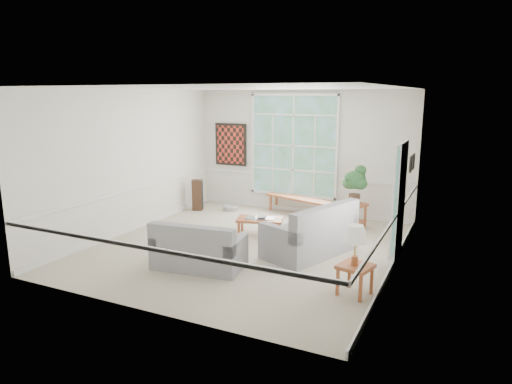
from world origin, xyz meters
TOP-DOWN VIEW (x-y plane):
  - floor at (0.00, 0.00)m, footprint 5.50×6.00m
  - ceiling at (0.00, 0.00)m, footprint 5.50×6.00m
  - wall_back at (0.00, 3.00)m, footprint 5.50×0.02m
  - wall_front at (0.00, -3.00)m, footprint 5.50×0.02m
  - wall_left at (-2.75, 0.00)m, footprint 0.02×6.00m
  - wall_right at (2.75, 0.00)m, footprint 0.02×6.00m
  - window_back at (-0.20, 2.96)m, footprint 2.30×0.08m
  - entry_door at (2.71, 0.60)m, footprint 0.08×0.90m
  - door_sidelight at (2.71, -0.03)m, footprint 0.08×0.26m
  - wall_art at (-1.95, 2.95)m, footprint 0.90×0.06m
  - wall_frame_near at (2.71, 1.75)m, footprint 0.04×0.26m
  - wall_frame_far at (2.71, 2.15)m, footprint 0.04×0.26m
  - loveseat_right at (1.22, 0.16)m, footprint 1.48×1.98m
  - loveseat_front at (-0.24, -1.32)m, footprint 1.59×0.96m
  - coffee_table at (-0.10, 0.80)m, footprint 1.06×0.77m
  - pewter_bowl at (-0.06, 0.79)m, footprint 0.37×0.37m
  - window_bench at (0.10, 2.65)m, footprint 1.87×0.88m
  - end_table at (1.49, 2.22)m, footprint 0.68×0.68m
  - houseplant at (1.53, 2.21)m, footprint 0.51×0.51m
  - side_table at (2.40, -1.26)m, footprint 0.55×0.55m
  - table_lamp at (2.38, -1.27)m, footprint 0.42×0.42m
  - pet_bed at (-1.65, 2.36)m, footprint 0.50×0.50m
  - floor_speaker at (-2.40, 2.00)m, footprint 0.29×0.26m
  - cat at (1.34, 0.78)m, footprint 0.38×0.30m

SIDE VIEW (x-z plane):
  - floor at x=0.00m, z-range -0.01..0.00m
  - pet_bed at x=-1.65m, z-range 0.00..0.11m
  - coffee_table at x=-0.10m, z-range 0.00..0.35m
  - window_bench at x=0.10m, z-range 0.00..0.43m
  - side_table at x=2.40m, z-range 0.00..0.46m
  - end_table at x=1.49m, z-range 0.00..0.53m
  - pewter_bowl at x=-0.06m, z-range 0.35..0.42m
  - floor_speaker at x=-2.40m, z-range 0.00..0.79m
  - loveseat_front at x=-0.24m, z-range 0.00..0.81m
  - loveseat_right at x=1.22m, z-range 0.00..0.96m
  - cat at x=1.34m, z-range 0.49..0.65m
  - table_lamp at x=2.38m, z-range 0.46..1.06m
  - houseplant at x=1.53m, z-range 0.53..1.40m
  - entry_door at x=2.71m, z-range 0.00..2.10m
  - door_sidelight at x=2.71m, z-range 0.20..2.10m
  - wall_back at x=0.00m, z-range 0.00..3.00m
  - wall_front at x=0.00m, z-range 0.00..3.00m
  - wall_left at x=-2.75m, z-range 0.00..3.00m
  - wall_right at x=2.75m, z-range 0.00..3.00m
  - wall_frame_near at x=2.71m, z-range 1.39..1.71m
  - wall_frame_far at x=2.71m, z-range 1.39..1.71m
  - wall_art at x=-1.95m, z-range 1.05..2.15m
  - window_back at x=-0.20m, z-range 0.45..2.85m
  - ceiling at x=0.00m, z-range 2.99..3.01m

